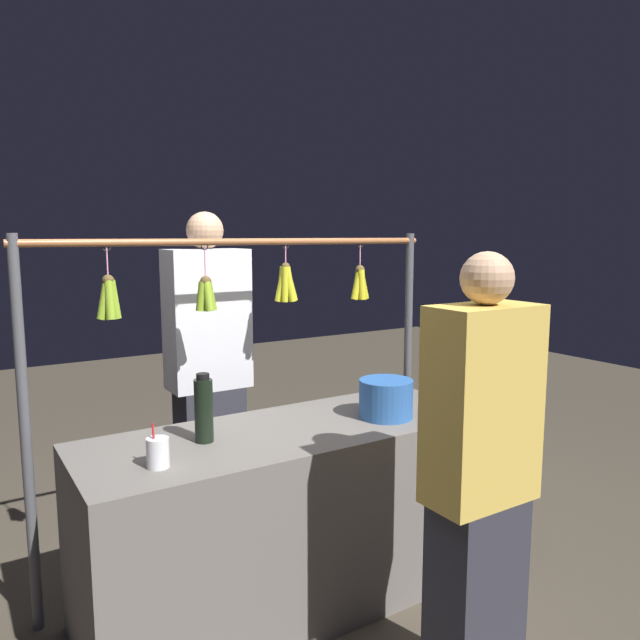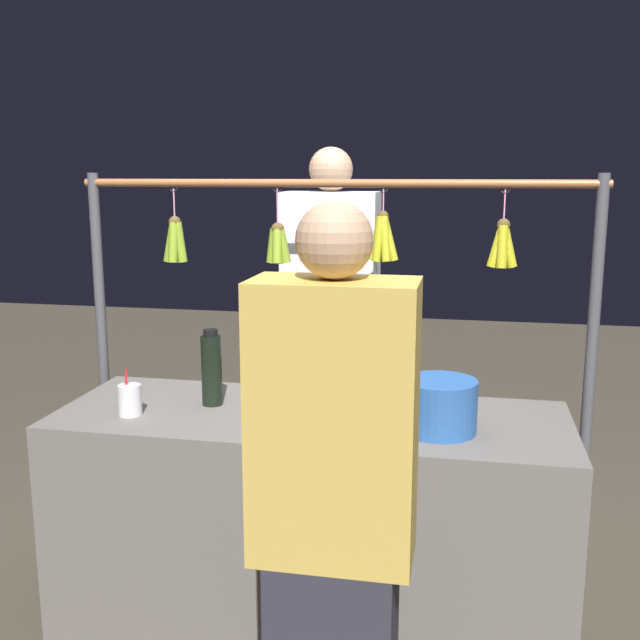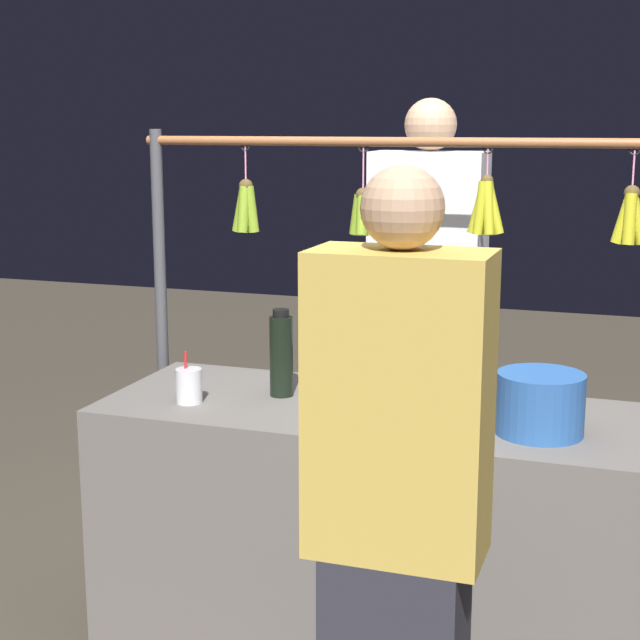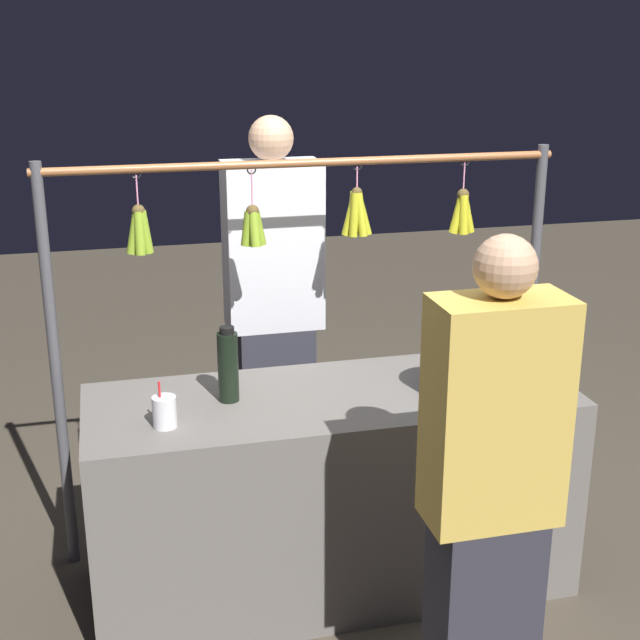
# 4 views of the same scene
# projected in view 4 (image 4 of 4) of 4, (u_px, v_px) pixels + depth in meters

# --- Properties ---
(ground_plane) EXTENTS (12.00, 12.00, 0.00)m
(ground_plane) POSITION_uv_depth(u_px,v_px,m) (331.00, 580.00, 3.53)
(ground_plane) COLOR #453D31
(market_counter) EXTENTS (1.82, 0.66, 0.81)m
(market_counter) POSITION_uv_depth(u_px,v_px,m) (331.00, 491.00, 3.40)
(market_counter) COLOR #66605B
(market_counter) RESTS_ON ground
(display_rack) EXTENTS (2.06, 0.11, 1.65)m
(display_rack) POSITION_uv_depth(u_px,v_px,m) (307.00, 279.00, 3.54)
(display_rack) COLOR #4C4C51
(display_rack) RESTS_ON ground
(water_bottle) EXTENTS (0.08, 0.08, 0.28)m
(water_bottle) POSITION_uv_depth(u_px,v_px,m) (228.00, 366.00, 3.18)
(water_bottle) COLOR black
(water_bottle) RESTS_ON market_counter
(blue_bucket) EXTENTS (0.25, 0.25, 0.18)m
(blue_bucket) POSITION_uv_depth(u_px,v_px,m) (457.00, 370.00, 3.27)
(blue_bucket) COLOR #2D5EA9
(blue_bucket) RESTS_ON market_counter
(drink_cup) EXTENTS (0.08, 0.08, 0.16)m
(drink_cup) POSITION_uv_depth(u_px,v_px,m) (164.00, 412.00, 2.99)
(drink_cup) COLOR silver
(drink_cup) RESTS_ON market_counter
(vendor_person) EXTENTS (0.42, 0.23, 1.76)m
(vendor_person) POSITION_uv_depth(u_px,v_px,m) (274.00, 318.00, 3.94)
(vendor_person) COLOR #2D2D38
(vendor_person) RESTS_ON ground
(customer_person) EXTENTS (0.38, 0.20, 1.59)m
(customer_person) POSITION_uv_depth(u_px,v_px,m) (489.00, 508.00, 2.54)
(customer_person) COLOR #2D2D38
(customer_person) RESTS_ON ground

